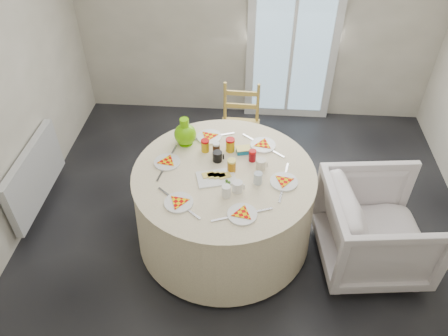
# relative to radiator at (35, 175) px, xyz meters

# --- Properties ---
(floor) EXTENTS (4.00, 4.00, 0.00)m
(floor) POSITION_rel_radiator_xyz_m (1.94, -0.20, -0.38)
(floor) COLOR black
(floor) RESTS_ON ground
(wall_back) EXTENTS (4.00, 0.02, 2.60)m
(wall_back) POSITION_rel_radiator_xyz_m (1.94, 1.80, 0.92)
(wall_back) COLOR #BCB5A3
(wall_back) RESTS_ON floor
(glass_door) EXTENTS (1.00, 0.08, 2.10)m
(glass_door) POSITION_rel_radiator_xyz_m (2.34, 1.75, 0.67)
(glass_door) COLOR silver
(glass_door) RESTS_ON floor
(radiator) EXTENTS (0.07, 1.00, 0.55)m
(radiator) POSITION_rel_radiator_xyz_m (0.00, 0.00, 0.00)
(radiator) COLOR silver
(radiator) RESTS_ON floor
(table) EXTENTS (1.50, 1.50, 0.76)m
(table) POSITION_rel_radiator_xyz_m (1.74, -0.24, -0.01)
(table) COLOR #F9EAB6
(table) RESTS_ON floor
(wooden_chair) EXTENTS (0.40, 0.38, 0.87)m
(wooden_chair) POSITION_rel_radiator_xyz_m (1.82, 0.80, 0.09)
(wooden_chair) COLOR #A58B47
(wooden_chair) RESTS_ON floor
(armchair) EXTENTS (0.86, 0.91, 0.85)m
(armchair) POSITION_rel_radiator_xyz_m (2.98, -0.40, 0.01)
(armchair) COLOR silver
(armchair) RESTS_ON floor
(place_settings) EXTENTS (1.49, 1.49, 0.02)m
(place_settings) POSITION_rel_radiator_xyz_m (1.74, -0.24, 0.39)
(place_settings) COLOR white
(place_settings) RESTS_ON table
(jar_cluster) EXTENTS (0.50, 0.37, 0.13)m
(jar_cluster) POSITION_rel_radiator_xyz_m (1.75, -0.03, 0.44)
(jar_cluster) COLOR #A06B24
(jar_cluster) RESTS_ON table
(butter_tub) EXTENTS (0.13, 0.11, 0.05)m
(butter_tub) POSITION_rel_radiator_xyz_m (1.88, 0.02, 0.41)
(butter_tub) COLOR #1374A5
(butter_tub) RESTS_ON table
(green_pitcher) EXTENTS (0.19, 0.19, 0.24)m
(green_pitcher) POSITION_rel_radiator_xyz_m (1.39, 0.10, 0.49)
(green_pitcher) COLOR #64C205
(green_pitcher) RESTS_ON table
(cheese_platter) EXTENTS (0.33, 0.26, 0.04)m
(cheese_platter) POSITION_rel_radiator_xyz_m (1.69, -0.32, 0.39)
(cheese_platter) COLOR silver
(cheese_platter) RESTS_ON table
(mugs_glasses) EXTENTS (0.70, 0.70, 0.11)m
(mugs_glasses) POSITION_rel_radiator_xyz_m (1.86, -0.22, 0.43)
(mugs_glasses) COLOR #9A9A9A
(mugs_glasses) RESTS_ON table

